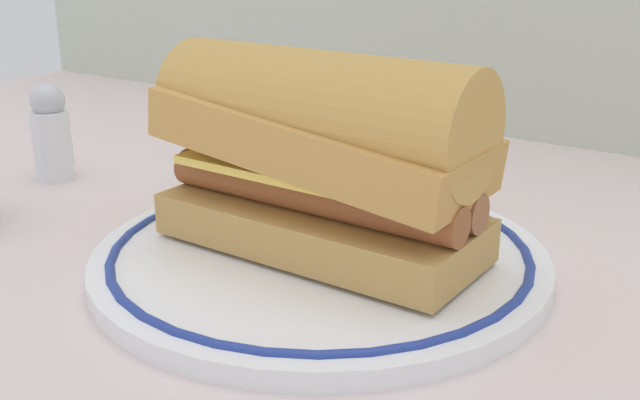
# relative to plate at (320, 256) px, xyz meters

# --- Properties ---
(ground_plane) EXTENTS (1.50, 1.50, 0.00)m
(ground_plane) POSITION_rel_plate_xyz_m (0.03, -0.04, -0.01)
(ground_plane) COLOR beige
(plate) EXTENTS (0.28, 0.28, 0.01)m
(plate) POSITION_rel_plate_xyz_m (0.00, 0.00, 0.00)
(plate) COLOR white
(plate) RESTS_ON ground_plane
(sausage_sandwich) EXTENTS (0.20, 0.09, 0.12)m
(sausage_sandwich) POSITION_rel_plate_xyz_m (0.00, 0.00, 0.07)
(sausage_sandwich) COLOR tan
(sausage_sandwich) RESTS_ON plate
(salt_shaker) EXTENTS (0.03, 0.03, 0.08)m
(salt_shaker) POSITION_rel_plate_xyz_m (-0.29, 0.03, 0.03)
(salt_shaker) COLOR white
(salt_shaker) RESTS_ON ground_plane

